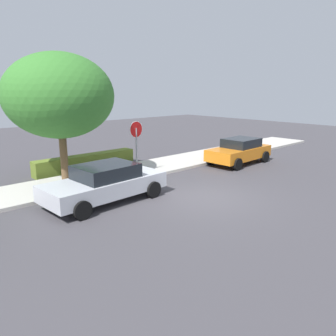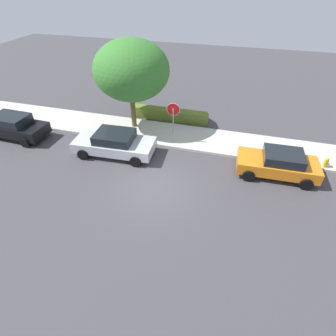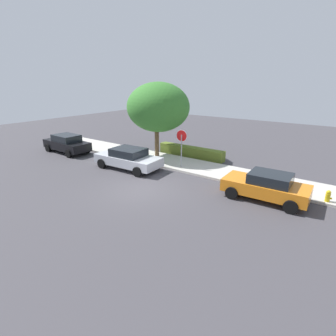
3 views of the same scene
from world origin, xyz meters
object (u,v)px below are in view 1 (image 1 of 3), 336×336
Objects in this scene: fire_hydrant at (247,149)px; stop_sign at (136,139)px; parked_car_orange at (239,151)px; parked_car_silver at (105,183)px; street_tree_near_corner at (59,96)px.

stop_sign is at bearing 177.90° from fire_hydrant.
parked_car_orange is (6.02, -1.54, -1.10)m from stop_sign.
parked_car_silver is 0.83× the size of street_tree_near_corner.
parked_car_silver is at bearing -171.85° from fire_hydrant.
stop_sign is 0.57× the size of parked_car_silver.
fire_hydrant is (2.59, 1.23, -0.37)m from parked_car_orange.
parked_car_orange is 2.89m from fire_hydrant.
stop_sign is 0.47× the size of street_tree_near_corner.
street_tree_near_corner is 7.86× the size of fire_hydrant.
stop_sign is 8.75m from fire_hydrant.
street_tree_near_corner is (-2.97, 1.39, 1.98)m from stop_sign.
stop_sign is at bearing 165.62° from parked_car_orange.
street_tree_near_corner is 12.21m from fire_hydrant.
street_tree_near_corner reaches higher than parked_car_silver.
fire_hydrant is at bearing -8.36° from street_tree_near_corner.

